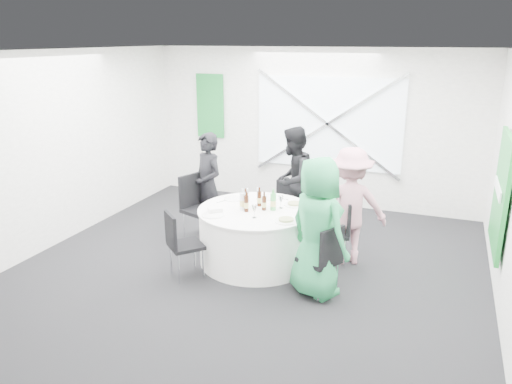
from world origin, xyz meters
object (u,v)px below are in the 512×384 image
(banquet_table, at_px, (256,236))
(person_man_back_left, at_px, (208,185))
(person_woman_pink, at_px, (349,206))
(green_water_bottle, at_px, (273,202))
(chair_front_right, at_px, (324,256))
(person_man_back, at_px, (293,180))
(chair_back_left, at_px, (197,202))
(chair_back_right, at_px, (339,228))
(person_woman_green, at_px, (318,228))
(chair_front_left, at_px, (180,240))
(clear_water_bottle, at_px, (243,202))
(chair_back, at_px, (285,204))

(banquet_table, height_order, person_man_back_left, person_man_back_left)
(person_woman_pink, xyz_separation_m, green_water_bottle, (-0.94, -0.41, 0.07))
(chair_front_right, distance_m, person_man_back, 2.14)
(chair_back_left, distance_m, person_woman_pink, 2.28)
(person_man_back, height_order, person_woman_pink, person_man_back)
(chair_back_left, xyz_separation_m, chair_front_right, (2.20, -1.01, -0.07))
(chair_back_right, height_order, chair_front_right, chair_front_right)
(person_woman_pink, relative_size, green_water_bottle, 5.53)
(chair_back_left, xyz_separation_m, person_woman_green, (2.10, -0.98, 0.25))
(chair_front_left, distance_m, person_man_back, 2.26)
(clear_water_bottle, bearing_deg, chair_front_left, -128.44)
(person_man_back, height_order, clear_water_bottle, person_man_back)
(chair_back_right, distance_m, person_woman_pink, 0.32)
(chair_front_right, relative_size, person_man_back_left, 0.55)
(person_woman_green, relative_size, clear_water_bottle, 5.75)
(person_man_back_left, bearing_deg, chair_front_left, -46.21)
(chair_back, xyz_separation_m, chair_back_left, (-1.16, -0.69, 0.11))
(chair_front_right, xyz_separation_m, person_man_back, (-0.97, 1.88, 0.31))
(chair_back, xyz_separation_m, person_woman_pink, (1.11, -0.64, 0.31))
(person_man_back_left, distance_m, green_water_bottle, 1.38)
(banquet_table, bearing_deg, chair_front_left, -132.13)
(banquet_table, bearing_deg, person_man_back, 84.80)
(person_woman_green, bearing_deg, clear_water_bottle, 7.08)
(chair_front_right, xyz_separation_m, person_man_back_left, (-2.11, 1.24, 0.29))
(chair_back_left, bearing_deg, person_woman_pink, -68.53)
(chair_back_right, bearing_deg, person_man_back_left, -116.27)
(chair_back, relative_size, person_man_back_left, 0.52)
(person_woman_pink, bearing_deg, clear_water_bottle, 0.90)
(chair_front_left, relative_size, person_man_back, 0.53)
(person_woman_green, distance_m, green_water_bottle, 0.99)
(chair_front_right, xyz_separation_m, chair_front_left, (-1.81, -0.19, -0.01))
(chair_back, distance_m, clear_water_bottle, 1.27)
(banquet_table, bearing_deg, person_woman_green, -30.27)
(chair_back_left, bearing_deg, banquet_table, -90.00)
(person_man_back_left, relative_size, green_water_bottle, 5.58)
(banquet_table, xyz_separation_m, chair_back, (0.05, 1.10, 0.11))
(chair_back_right, xyz_separation_m, person_man_back_left, (-2.08, 0.28, 0.29))
(person_man_back_left, relative_size, person_man_back, 0.97)
(chair_front_left, distance_m, green_water_bottle, 1.32)
(chair_back_right, height_order, person_woman_green, person_woman_green)
(chair_back_left, relative_size, chair_front_right, 1.13)
(chair_back_left, distance_m, green_water_bottle, 1.41)
(chair_back_right, distance_m, chair_front_right, 0.96)
(chair_back_right, height_order, person_man_back_left, person_man_back_left)
(clear_water_bottle, bearing_deg, person_woman_pink, 22.51)
(person_man_back_left, relative_size, clear_water_bottle, 5.50)
(person_woman_green, distance_m, clear_water_bottle, 1.24)
(chair_front_left, xyz_separation_m, clear_water_bottle, (0.56, 0.71, 0.36))
(chair_back_right, relative_size, person_man_back_left, 0.55)
(banquet_table, relative_size, person_man_back, 0.93)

